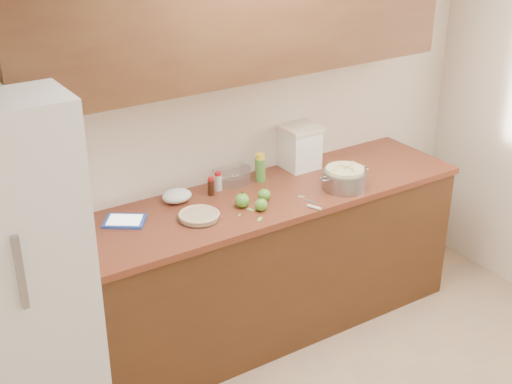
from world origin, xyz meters
TOP-DOWN VIEW (x-y plane):
  - room_shell at (0.00, 0.00)m, footprint 3.60×3.60m
  - counter_run at (0.00, 1.48)m, footprint 2.64×0.68m
  - upper_cabinets at (0.00, 1.63)m, footprint 2.60×0.34m
  - fridge at (-1.44, 1.44)m, footprint 0.70×0.70m
  - pie at (-0.40, 1.41)m, footprint 0.23×0.23m
  - colander at (0.51, 1.29)m, footprint 0.35×0.26m
  - flour_canister at (0.48, 1.70)m, footprint 0.22×0.22m
  - tablet at (-0.75, 1.59)m, footprint 0.27×0.26m
  - paring_knife at (0.20, 1.18)m, footprint 0.09×0.17m
  - lemon_bottle at (0.15, 1.65)m, footprint 0.06×0.06m
  - cinnamon_shaker at (-0.12, 1.68)m, footprint 0.05×0.05m
  - vanilla_bottle at (-0.19, 1.64)m, footprint 0.04×0.04m
  - mixing_bowl at (0.00, 1.74)m, footprint 0.24×0.24m
  - paper_towel at (-0.40, 1.67)m, footprint 0.18×0.14m
  - apple_left at (-0.13, 1.41)m, footprint 0.08×0.08m
  - apple_center at (0.02, 1.41)m, footprint 0.07×0.07m
  - apple_front at (-0.06, 1.31)m, footprint 0.07×0.07m
  - peel_a at (-0.13, 1.23)m, footprint 0.05×0.04m
  - peel_b at (-0.09, 1.43)m, footprint 0.03×0.04m
  - peel_c at (-0.11, 1.35)m, footprint 0.03×0.05m
  - peel_d at (-0.00, 1.40)m, footprint 0.05×0.02m
  - peel_e at (-0.19, 1.33)m, footprint 0.03×0.03m
  - peel_f at (0.23, 1.33)m, footprint 0.04×0.04m

SIDE VIEW (x-z plane):
  - counter_run at x=0.00m, z-range 0.00..0.92m
  - fridge at x=-1.44m, z-range 0.00..1.80m
  - peel_a at x=-0.13m, z-range 0.92..0.92m
  - peel_b at x=-0.09m, z-range 0.92..0.92m
  - peel_c at x=-0.11m, z-range 0.92..0.92m
  - peel_d at x=0.00m, z-range 0.92..0.92m
  - peel_e at x=-0.19m, z-range 0.92..0.92m
  - peel_f at x=0.23m, z-range 0.92..0.92m
  - paring_knife at x=0.20m, z-range 0.92..0.94m
  - tablet at x=-0.75m, z-range 0.92..0.94m
  - pie at x=-0.40m, z-range 0.92..0.96m
  - paper_towel at x=-0.40m, z-range 0.92..0.99m
  - apple_front at x=-0.06m, z-range 0.91..1.00m
  - apple_center at x=0.02m, z-range 0.91..1.00m
  - apple_left at x=-0.13m, z-range 0.91..1.01m
  - mixing_bowl at x=0.00m, z-range 0.92..1.01m
  - vanilla_bottle at x=-0.19m, z-range 0.92..1.03m
  - cinnamon_shaker at x=-0.12m, z-range 0.92..1.03m
  - colander at x=0.51m, z-range 0.92..1.05m
  - lemon_bottle at x=0.15m, z-range 0.92..1.09m
  - flour_canister at x=0.48m, z-range 0.92..1.20m
  - room_shell at x=0.00m, z-range -0.50..3.10m
  - upper_cabinets at x=0.00m, z-range 1.60..2.30m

